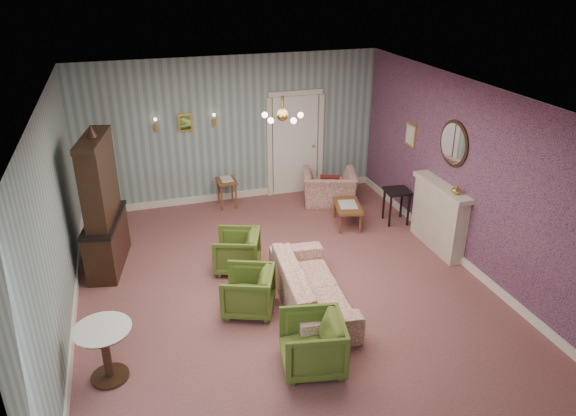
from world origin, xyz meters
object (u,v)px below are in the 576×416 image
object	(u,v)px
olive_chair_a	(312,341)
sofa_chintz	(312,279)
wingback_chair	(329,183)
dresser	(101,200)
olive_chair_c	(237,249)
fireplace	(439,217)
coffee_table	(347,215)
pedestal_table	(106,353)
side_table_black	(396,206)
olive_chair_b	(248,289)

from	to	relation	value
olive_chair_a	sofa_chintz	bearing A→B (deg)	171.19
sofa_chintz	wingback_chair	distance (m)	3.59
olive_chair_a	dresser	bearing A→B (deg)	-133.88
olive_chair_c	fireplace	distance (m)	3.43
coffee_table	pedestal_table	size ratio (longest dim) A/B	1.13
pedestal_table	olive_chair_a	bearing A→B (deg)	-12.60
sofa_chintz	fireplace	distance (m)	2.79
olive_chair_c	dresser	xyz separation A→B (m)	(-1.95, 0.72, 0.80)
dresser	side_table_black	bearing A→B (deg)	11.75
fireplace	side_table_black	world-z (taller)	fireplace
sofa_chintz	pedestal_table	size ratio (longest dim) A/B	2.92
olive_chair_c	coffee_table	distance (m)	2.48
olive_chair_c	sofa_chintz	bearing A→B (deg)	51.52
fireplace	olive_chair_a	bearing A→B (deg)	-143.93
wingback_chair	side_table_black	world-z (taller)	wingback_chair
olive_chair_a	pedestal_table	world-z (taller)	olive_chair_a
wingback_chair	dresser	size ratio (longest dim) A/B	0.45
olive_chair_c	pedestal_table	size ratio (longest dim) A/B	0.97
wingback_chair	sofa_chintz	bearing A→B (deg)	82.00
wingback_chair	pedestal_table	distance (m)	5.85
olive_chair_b	coffee_table	world-z (taller)	olive_chair_b
pedestal_table	wingback_chair	bearing A→B (deg)	42.66
fireplace	coffee_table	size ratio (longest dim) A/B	1.71
coffee_table	side_table_black	bearing A→B (deg)	-9.68
pedestal_table	sofa_chintz	bearing A→B (deg)	14.46
wingback_chair	dresser	bearing A→B (deg)	33.36
wingback_chair	pedestal_table	world-z (taller)	wingback_chair
dresser	olive_chair_a	bearing A→B (deg)	-43.46
coffee_table	side_table_black	distance (m)	0.93
olive_chair_b	olive_chair_c	bearing A→B (deg)	-163.10
olive_chair_c	wingback_chair	world-z (taller)	wingback_chair
sofa_chintz	coffee_table	bearing A→B (deg)	-29.36
fireplace	dresser	bearing A→B (deg)	169.20
sofa_chintz	fireplace	size ratio (longest dim) A/B	1.52
olive_chair_b	wingback_chair	size ratio (longest dim) A/B	0.68
olive_chair_b	olive_chair_c	world-z (taller)	same
wingback_chair	side_table_black	xyz separation A→B (m)	(0.88, -1.18, -0.12)
sofa_chintz	dresser	size ratio (longest dim) A/B	0.92
olive_chair_b	wingback_chair	xyz separation A→B (m)	(2.42, 3.13, 0.10)
fireplace	pedestal_table	size ratio (longest dim) A/B	1.93
side_table_black	olive_chair_a	bearing A→B (deg)	-130.64
wingback_chair	olive_chair_a	bearing A→B (deg)	83.51
wingback_chair	coffee_table	bearing A→B (deg)	105.22
dresser	coffee_table	bearing A→B (deg)	14.01
olive_chair_c	pedestal_table	distance (m)	2.81
olive_chair_a	pedestal_table	xyz separation A→B (m)	(-2.35, 0.52, -0.01)
olive_chair_a	pedestal_table	distance (m)	2.40
olive_chair_a	side_table_black	distance (m)	4.36
coffee_table	pedestal_table	distance (m)	5.19
olive_chair_a	side_table_black	world-z (taller)	olive_chair_a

